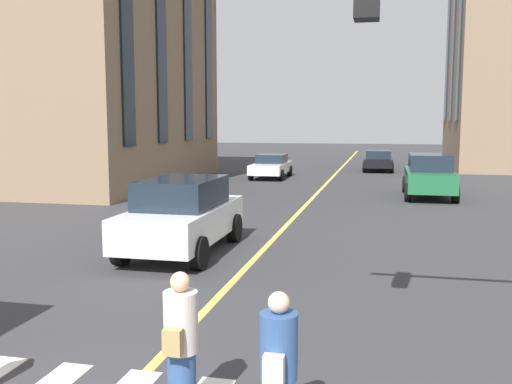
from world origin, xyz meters
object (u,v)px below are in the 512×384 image
Objects in this scene: pedestrian_far at (278,374)px; pedestrian_near at (181,347)px; car_white_oncoming at (182,215)px; car_black_parked_b at (378,160)px; car_white_near at (271,166)px; car_green_parked_a at (429,175)px.

pedestrian_near is at bearing 71.32° from pedestrian_far.
pedestrian_near is (-7.78, -2.81, -0.12)m from car_white_oncoming.
car_black_parked_b is (25.34, -4.51, -0.27)m from car_white_oncoming.
car_green_parked_a reaches higher than car_white_near.
pedestrian_far is (-20.48, 2.86, -0.13)m from car_green_parked_a.
car_green_parked_a is at bearing -11.31° from pedestrian_near.
pedestrian_far is at bearing 179.08° from car_black_parked_b.
car_white_oncoming is at bearing 169.92° from car_black_parked_b.
car_white_oncoming is 1.00× the size of car_green_parked_a.
car_white_oncoming is 2.78× the size of pedestrian_near.
car_black_parked_b is 13.24m from car_green_parked_a.
car_white_oncoming reaches higher than pedestrian_near.
car_green_parked_a is 20.68m from pedestrian_far.
pedestrian_near is 1.02× the size of pedestrian_far.
car_black_parked_b is 33.52m from pedestrian_far.
car_white_near is 27.85m from pedestrian_far.
car_white_oncoming is 9.08m from pedestrian_far.
car_green_parked_a is 20.49m from pedestrian_near.
car_white_near is at bearing 135.84° from car_black_parked_b.
pedestrian_far is (-8.17, -3.97, -0.13)m from car_white_oncoming.
pedestrian_far reaches higher than car_black_parked_b.
car_white_oncoming is at bearing 19.87° from pedestrian_near.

